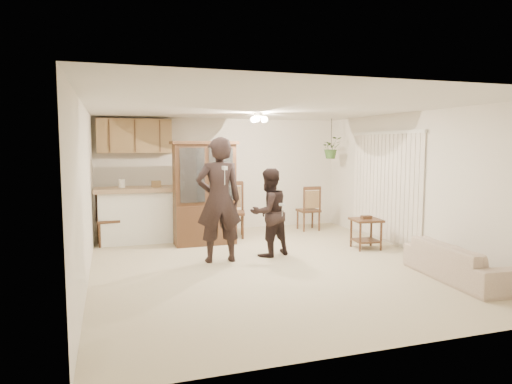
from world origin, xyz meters
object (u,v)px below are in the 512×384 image
object	(u,v)px
side_table	(366,233)
chair_hutch_right	(308,218)
adult	(219,207)
child	(269,217)
sofa	(460,255)
china_hutch	(205,194)
chair_hutch_left	(232,222)
chair_bar	(110,229)

from	to	relation	value
side_table	chair_hutch_right	size ratio (longest dim) A/B	0.62
adult	child	distance (m)	0.94
sofa	china_hutch	distance (m)	4.59
chair_hutch_left	child	bearing A→B (deg)	-69.58
sofa	china_hutch	xyz separation A→B (m)	(-2.98, 3.43, 0.61)
adult	side_table	distance (m)	2.87
child	side_table	size ratio (longest dim) A/B	2.18
sofa	side_table	world-z (taller)	sofa
side_table	adult	bearing A→B (deg)	-178.33
side_table	chair_bar	distance (m)	4.86
chair_hutch_left	chair_hutch_right	distance (m)	1.86
chair_bar	chair_hutch_left	xyz separation A→B (m)	(2.43, -0.02, 0.02)
child	adult	bearing A→B (deg)	-12.23
sofa	adult	bearing A→B (deg)	59.79
side_table	chair_hutch_right	xyz separation A→B (m)	(-0.24, 2.04, -0.01)
chair_hutch_left	chair_hutch_right	xyz separation A→B (m)	(1.84, 0.25, -0.04)
china_hutch	chair_bar	bearing A→B (deg)	163.36
sofa	chair_bar	size ratio (longest dim) A/B	1.74
sofa	chair_bar	world-z (taller)	chair_bar
adult	china_hutch	size ratio (longest dim) A/B	0.91
china_hutch	chair_hutch_left	bearing A→B (deg)	35.08
china_hutch	chair_hutch_left	size ratio (longest dim) A/B	1.72
china_hutch	chair_bar	distance (m)	1.95
side_table	chair_bar	xyz separation A→B (m)	(-4.52, 1.80, 0.01)
sofa	side_table	size ratio (longest dim) A/B	3.03
child	china_hutch	distance (m)	1.56
child	side_table	world-z (taller)	child
china_hutch	chair_hutch_right	bearing A→B (deg)	15.66
chair_bar	chair_hutch_left	size ratio (longest dim) A/B	0.93
child	chair_hutch_left	bearing A→B (deg)	-103.36
side_table	chair_hutch_left	world-z (taller)	chair_hutch_left
chair_hutch_left	sofa	bearing A→B (deg)	-45.23
china_hutch	chair_hutch_right	xyz separation A→B (m)	(2.52, 0.74, -0.70)
sofa	child	size ratio (longest dim) A/B	1.39
side_table	chair_hutch_left	bearing A→B (deg)	139.42
china_hutch	adult	bearing A→B (deg)	-92.49
side_table	chair_hutch_right	bearing A→B (deg)	96.72
chair_bar	adult	bearing A→B (deg)	-52.47
chair_bar	china_hutch	bearing A→B (deg)	-20.79
child	chair_hutch_left	size ratio (longest dim) A/B	1.17
adult	chair_hutch_left	xyz separation A→B (m)	(0.72, 1.86, -0.57)
child	chair_hutch_right	xyz separation A→B (m)	(1.65, 2.00, -0.39)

